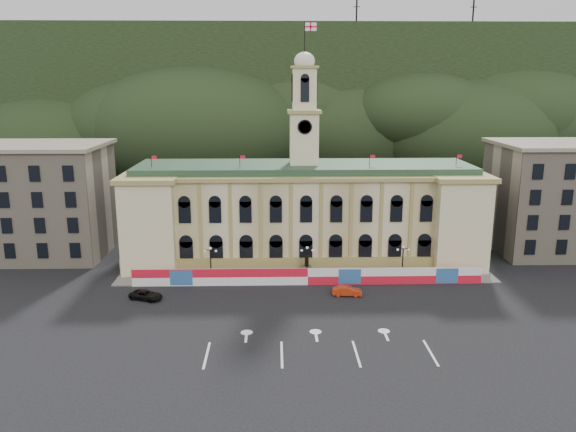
{
  "coord_description": "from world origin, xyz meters",
  "views": [
    {
      "loc": [
        -4.66,
        -60.72,
        28.32
      ],
      "look_at": [
        -2.76,
        18.0,
        9.45
      ],
      "focal_mm": 35.0,
      "sensor_mm": 36.0,
      "label": 1
    }
  ],
  "objects_px": {
    "lamp_center": "(307,260)",
    "black_suv": "(146,295)",
    "statue": "(307,270)",
    "red_sedan": "(347,291)"
  },
  "relations": [
    {
      "from": "lamp_center",
      "to": "black_suv",
      "type": "relative_size",
      "value": 1.05
    },
    {
      "from": "red_sedan",
      "to": "black_suv",
      "type": "bearing_deg",
      "value": 96.69
    },
    {
      "from": "lamp_center",
      "to": "black_suv",
      "type": "height_order",
      "value": "lamp_center"
    },
    {
      "from": "statue",
      "to": "red_sedan",
      "type": "xyz_separation_m",
      "value": [
        5.11,
        -7.23,
        -0.53
      ]
    },
    {
      "from": "lamp_center",
      "to": "black_suv",
      "type": "xyz_separation_m",
      "value": [
        -21.92,
        -7.01,
        -2.45
      ]
    },
    {
      "from": "statue",
      "to": "lamp_center",
      "type": "height_order",
      "value": "lamp_center"
    },
    {
      "from": "statue",
      "to": "red_sedan",
      "type": "height_order",
      "value": "statue"
    },
    {
      "from": "red_sedan",
      "to": "statue",
      "type": "bearing_deg",
      "value": 40.27
    },
    {
      "from": "statue",
      "to": "lamp_center",
      "type": "xyz_separation_m",
      "value": [
        0.0,
        -1.0,
        1.89
      ]
    },
    {
      "from": "lamp_center",
      "to": "black_suv",
      "type": "bearing_deg",
      "value": -162.27
    }
  ]
}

